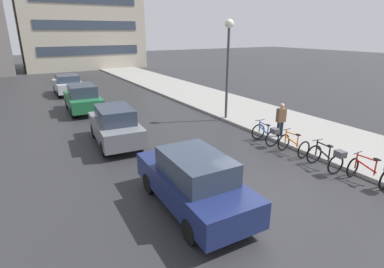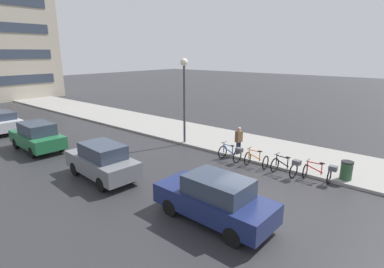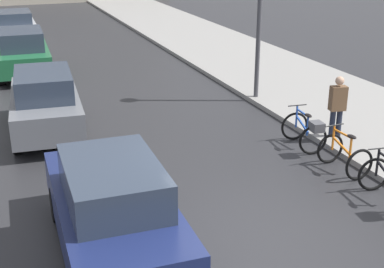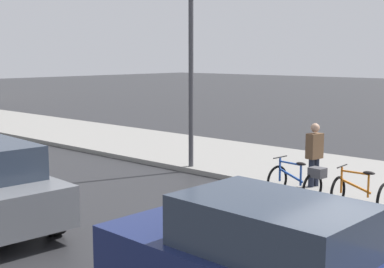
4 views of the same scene
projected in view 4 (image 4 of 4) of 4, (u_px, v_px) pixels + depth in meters
sidewalk_kerb at (174, 148)px, 19.05m from camera, size 4.80×60.00×0.14m
bicycle_third at (360, 194)px, 11.44m from camera, size 0.77×1.10×0.97m
bicycle_farthest at (299, 181)px, 12.34m from camera, size 0.85×1.38×0.97m
car_navy at (263, 265)px, 6.45m from camera, size 1.90×4.42×1.67m
pedestrian at (314, 153)px, 13.10m from camera, size 0.44×0.31×1.71m
streetlamp at (191, 38)px, 15.07m from camera, size 0.46×0.46×5.42m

